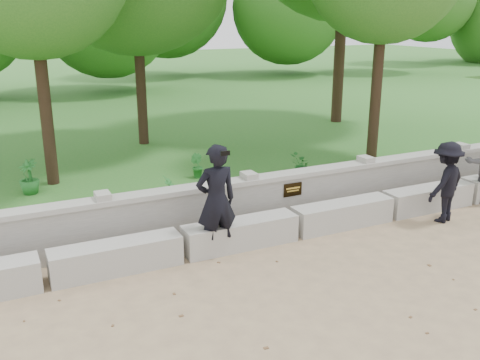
% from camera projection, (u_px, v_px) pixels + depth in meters
% --- Properties ---
extents(ground, '(80.00, 80.00, 0.00)m').
position_uv_depth(ground, '(364.00, 285.00, 7.43)').
color(ground, tan).
rests_on(ground, ground).
extents(lawn, '(40.00, 22.00, 0.25)m').
position_uv_depth(lawn, '(121.00, 114.00, 19.45)').
color(lawn, '#2A6F27').
rests_on(lawn, ground).
extents(concrete_bench, '(11.90, 0.45, 0.45)m').
position_uv_depth(concrete_bench, '(294.00, 224.00, 9.00)').
color(concrete_bench, '#B3B0A9').
rests_on(concrete_bench, ground).
extents(parapet_wall, '(12.50, 0.35, 0.90)m').
position_uv_depth(parapet_wall, '(274.00, 198.00, 9.53)').
color(parapet_wall, '#A8A59E').
rests_on(parapet_wall, ground).
extents(man_main, '(0.65, 0.58, 1.77)m').
position_uv_depth(man_main, '(216.00, 201.00, 8.11)').
color(man_main, black).
rests_on(man_main, ground).
extents(visitor_mid, '(1.07, 0.81, 1.47)m').
position_uv_depth(visitor_mid, '(446.00, 182.00, 9.53)').
color(visitor_mid, black).
rests_on(visitor_mid, ground).
extents(shrub_a, '(0.38, 0.43, 0.67)m').
position_uv_depth(shrub_a, '(170.00, 193.00, 9.39)').
color(shrub_a, '#256D29').
rests_on(shrub_a, lawn).
extents(shrub_b, '(0.32, 0.35, 0.51)m').
position_uv_depth(shrub_b, '(197.00, 166.00, 11.41)').
color(shrub_b, '#256D29').
rests_on(shrub_b, lawn).
extents(shrub_c, '(0.58, 0.55, 0.52)m').
position_uv_depth(shrub_c, '(301.00, 165.00, 11.43)').
color(shrub_c, '#256D29').
rests_on(shrub_c, lawn).
extents(shrub_d, '(0.51, 0.51, 0.68)m').
position_uv_depth(shrub_d, '(29.00, 177.00, 10.34)').
color(shrub_d, '#256D29').
rests_on(shrub_d, lawn).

